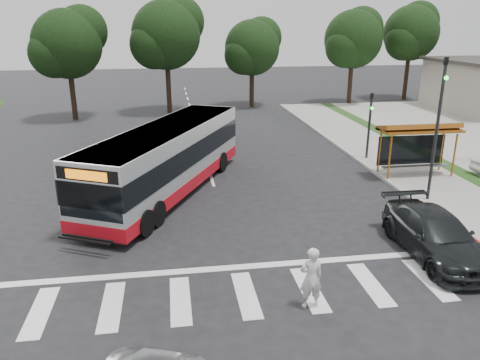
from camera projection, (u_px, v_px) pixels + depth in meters
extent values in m
plane|color=black|center=(226.00, 227.00, 18.94)|extent=(140.00, 140.00, 0.00)
cube|color=gray|center=(392.00, 160.00, 27.98)|extent=(4.00, 40.00, 0.12)
cube|color=#9E9991|center=(360.00, 161.00, 27.69)|extent=(0.30, 40.00, 0.15)
cube|color=maroon|center=(460.00, 232.00, 18.33)|extent=(0.32, 6.00, 0.15)
cube|color=silver|center=(246.00, 294.00, 14.25)|extent=(18.00, 2.60, 0.01)
cylinder|color=#995519|center=(389.00, 158.00, 23.94)|extent=(0.10, 0.10, 2.30)
cylinder|color=#995519|center=(454.00, 155.00, 24.45)|extent=(0.10, 0.10, 2.30)
cylinder|color=#995519|center=(379.00, 152.00, 25.06)|extent=(0.10, 0.10, 2.30)
cylinder|color=#995519|center=(442.00, 150.00, 25.58)|extent=(0.10, 0.10, 2.30)
cube|color=#995519|center=(419.00, 130.00, 24.34)|extent=(4.20, 1.60, 0.12)
cube|color=#995519|center=(419.00, 127.00, 24.34)|extent=(4.20, 1.32, 0.51)
cube|color=black|center=(411.00, 150.00, 25.30)|extent=(3.80, 0.06, 1.60)
cube|color=gray|center=(415.00, 166.00, 24.98)|extent=(3.60, 0.40, 0.08)
cylinder|color=black|center=(436.00, 133.00, 20.67)|extent=(0.14, 0.14, 6.50)
imported|color=black|center=(445.00, 69.00, 19.79)|extent=(0.16, 0.20, 1.00)
sphere|color=#19E533|center=(446.00, 78.00, 19.74)|extent=(0.18, 0.18, 0.18)
cylinder|color=black|center=(369.00, 127.00, 27.63)|extent=(0.14, 0.14, 4.00)
imported|color=black|center=(371.00, 102.00, 27.15)|extent=(0.16, 0.20, 1.00)
sphere|color=#19E533|center=(372.00, 108.00, 27.09)|extent=(0.18, 0.18, 0.18)
cylinder|color=black|center=(350.00, 81.00, 46.71)|extent=(0.44, 0.44, 4.40)
sphere|color=black|center=(353.00, 39.00, 45.42)|extent=(5.60, 5.60, 5.60)
sphere|color=black|center=(362.00, 28.00, 46.05)|extent=(4.20, 4.20, 4.20)
sphere|color=black|center=(346.00, 47.00, 44.85)|extent=(3.92, 3.92, 3.92)
cylinder|color=black|center=(406.00, 76.00, 49.54)|extent=(0.44, 0.44, 4.84)
sphere|color=black|center=(411.00, 33.00, 48.13)|extent=(5.60, 5.60, 5.60)
sphere|color=black|center=(418.00, 22.00, 48.72)|extent=(4.20, 4.20, 4.20)
sphere|color=black|center=(405.00, 41.00, 47.58)|extent=(3.92, 3.92, 3.92)
cylinder|color=black|center=(169.00, 86.00, 42.22)|extent=(0.44, 0.44, 4.84)
sphere|color=black|center=(166.00, 35.00, 40.81)|extent=(6.00, 6.00, 6.00)
sphere|color=black|center=(179.00, 22.00, 41.47)|extent=(4.50, 4.50, 4.50)
sphere|color=black|center=(154.00, 45.00, 40.20)|extent=(4.20, 4.20, 4.20)
cylinder|color=black|center=(252.00, 86.00, 45.38)|extent=(0.44, 0.44, 3.96)
sphere|color=black|center=(252.00, 48.00, 44.22)|extent=(5.20, 5.20, 5.20)
sphere|color=black|center=(261.00, 38.00, 44.81)|extent=(3.90, 3.90, 3.90)
sphere|color=black|center=(244.00, 55.00, 43.69)|extent=(3.64, 3.64, 3.64)
cylinder|color=black|center=(73.00, 93.00, 39.27)|extent=(0.44, 0.44, 4.40)
sphere|color=black|center=(67.00, 44.00, 37.99)|extent=(5.60, 5.60, 5.60)
sphere|color=black|center=(82.00, 31.00, 38.62)|extent=(4.20, 4.20, 4.20)
sphere|color=black|center=(54.00, 53.00, 37.42)|extent=(3.92, 3.92, 3.92)
imported|color=silver|center=(311.00, 278.00, 13.36)|extent=(0.73, 0.51, 1.90)
imported|color=black|center=(435.00, 235.00, 16.47)|extent=(2.24, 5.35, 1.54)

